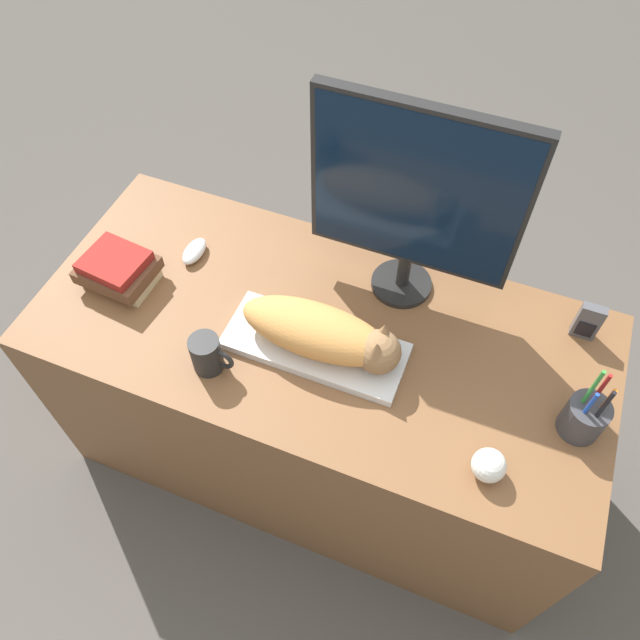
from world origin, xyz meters
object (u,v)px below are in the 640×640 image
Objects in this scene: monitor at (415,197)px; keyboard at (315,346)px; pen_cup at (585,417)px; book_stack at (118,270)px; baseball at (489,465)px; phone at (588,322)px; cat at (326,334)px; computer_mouse at (194,251)px; coffee_mug at (208,354)px.

keyboard is at bearing -116.86° from monitor.
monitor is 0.62m from pen_cup.
book_stack is at bearing 179.24° from keyboard.
monitor is at bearing 127.31° from baseball.
phone reaches higher than book_stack.
pen_cup is at bearing 1.97° from cat.
pen_cup is 1.17× the size of book_stack.
cat is at bearing -19.69° from computer_mouse.
computer_mouse is 0.51× the size of book_stack.
keyboard is 0.57m from book_stack.
monitor is at bearing 20.59° from book_stack.
phone is at bearing 27.60° from coffee_mug.
cat is at bearing 159.77° from baseball.
keyboard is 4.08× the size of phone.
cat reaches higher than book_stack.
baseball is 0.39× the size of book_stack.
baseball reaches higher than computer_mouse.
book_stack is (-0.14, -0.16, 0.03)m from computer_mouse.
coffee_mug is 0.49× the size of pen_cup.
pen_cup is 2.05× the size of phone.
baseball is at bearing -19.06° from keyboard.
coffee_mug is 1.46× the size of baseball.
keyboard is 4.10× the size of coffee_mug.
computer_mouse is 1.05m from phone.
monitor is 7.41× the size of baseball.
phone is (-0.03, 0.27, -0.00)m from pen_cup.
keyboard is 2.33× the size of book_stack.
pen_cup is 0.25m from baseball.
phone reaches higher than coffee_mug.
cat is at bearing -0.72° from book_stack.
coffee_mug is (-0.25, -0.14, -0.03)m from cat.
cat is 0.47m from baseball.
monitor reaches higher than pen_cup.
keyboard is 5.97× the size of baseball.
keyboard is at bearing 180.00° from cat.
keyboard is 1.12× the size of cat.
baseball is at bearing -1.61° from coffee_mug.
monitor reaches higher than baseball.
cat is (0.03, 0.00, 0.07)m from keyboard.
coffee_mug reaches higher than book_stack.
monitor is 5.06× the size of phone.
pen_cup is (0.61, 0.02, -0.03)m from cat.
pen_cup reaches higher than cat.
computer_mouse is 0.90× the size of coffee_mug.
pen_cup is at bearing 46.97° from baseball.
book_stack is (-1.21, -0.01, -0.01)m from pen_cup.
baseball is 0.48m from phone.
monitor is 0.54m from phone.
monitor reaches higher than book_stack.
phone is at bearing 25.52° from keyboard.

